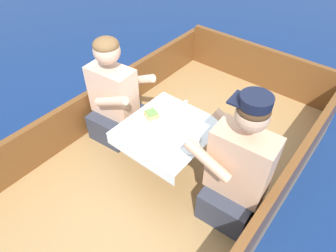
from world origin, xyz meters
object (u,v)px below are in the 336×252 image
Objects in this scene: tin_can at (182,110)px; coffee_cup_port at (130,126)px; coffee_cup_starboard at (166,101)px; person_starboard at (238,172)px; sandwich at (152,114)px; person_port at (114,99)px.

coffee_cup_port is at bearing -116.94° from tin_can.
tin_can is (0.17, -0.00, -0.01)m from coffee_cup_starboard.
coffee_cup_starboard is (-0.83, 0.25, 0.05)m from person_starboard.
sandwich is 1.45× the size of coffee_cup_starboard.
tin_can is at bearing 51.22° from sandwich.
person_starboard is 10.14× the size of coffee_cup_port.
coffee_cup_starboard is at bearing 94.86° from sandwich.
sandwich is at bearing -85.14° from coffee_cup_starboard.
person_starboard is 11.65× the size of coffee_cup_starboard.
sandwich is at bearing -7.02° from person_starboard.
person_starboard is 0.86m from coffee_cup_starboard.
person_starboard is 0.81m from sandwich.
sandwich is 0.21m from coffee_cup_port.
person_port is 9.35× the size of coffee_cup_port.
sandwich is 0.20m from coffee_cup_starboard.
person_port is 7.40× the size of sandwich.
person_port is at bearing 178.60° from sandwich.
coffee_cup_starboard is (0.03, 0.40, 0.01)m from coffee_cup_port.
sandwich is at bearing 77.35° from coffee_cup_port.
coffee_cup_port is 1.56× the size of tin_can.
person_starboard reaches higher than sandwich.
coffee_cup_starboard is 0.17m from tin_can.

